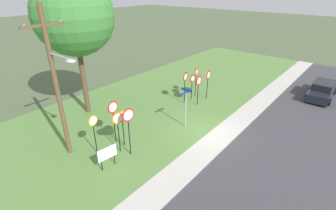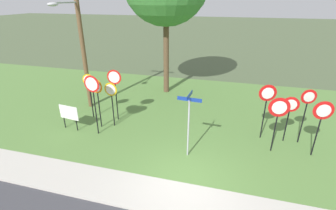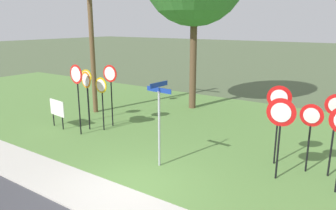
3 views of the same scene
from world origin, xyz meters
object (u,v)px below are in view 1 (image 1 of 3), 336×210
stop_sign_far_center (94,127)px  oak_tree_left (74,16)px  yield_sign_far_left (185,80)px  parked_sedan_distant (322,90)px  street_name_post (186,104)px  notice_board (107,154)px  stop_sign_near_right (113,113)px  yield_sign_far_right (196,76)px  stop_sign_near_left (129,121)px  stop_sign_far_left (118,124)px  yield_sign_center (199,83)px  stop_sign_far_right (123,121)px  utility_pole (57,82)px  yield_sign_near_right (208,78)px  yield_sign_near_left (192,81)px

stop_sign_far_center → oak_tree_left: oak_tree_left is taller
yield_sign_far_left → parked_sedan_distant: 11.98m
street_name_post → notice_board: size_ratio=2.21×
stop_sign_near_right → yield_sign_far_right: bearing=-2.2°
stop_sign_far_center → street_name_post: size_ratio=0.89×
stop_sign_near_left → notice_board: bearing=-177.7°
stop_sign_far_left → yield_sign_center: size_ratio=1.03×
stop_sign_far_right → oak_tree_left: (1.23, 5.51, 5.27)m
stop_sign_far_left → utility_pole: 3.78m
stop_sign_near_right → utility_pole: bearing=152.9°
yield_sign_near_right → yield_sign_center: bearing=178.3°
yield_sign_near_left → yield_sign_near_right: (0.97, -0.90, 0.22)m
yield_sign_center → utility_pole: utility_pole is taller
stop_sign_far_center → yield_sign_far_left: (8.70, 0.13, 0.22)m
notice_board → parked_sedan_distant: bearing=-13.9°
street_name_post → parked_sedan_distant: 13.06m
street_name_post → yield_sign_far_left: bearing=40.6°
yield_sign_far_right → oak_tree_left: (-7.54, 4.76, 5.05)m
stop_sign_near_right → yield_sign_near_right: (9.21, -0.86, -0.19)m
notice_board → parked_sedan_distant: (17.52, -6.77, -0.23)m
yield_sign_near_left → street_name_post: bearing=-148.2°
stop_sign_far_center → stop_sign_far_right: (1.56, -0.59, -0.08)m
yield_sign_far_left → parked_sedan_distant: size_ratio=0.57×
stop_sign_far_right → utility_pole: utility_pole is taller
notice_board → oak_tree_left: bearing=71.1°
yield_sign_center → oak_tree_left: (-6.28, 5.82, 5.09)m
notice_board → stop_sign_far_center: bearing=83.8°
yield_sign_far_left → street_name_post: (-3.03, -2.25, -0.31)m
oak_tree_left → parked_sedan_distant: (14.38, -13.16, -6.33)m
yield_sign_near_left → oak_tree_left: bearing=148.0°
notice_board → yield_sign_near_right: bearing=10.8°
yield_sign_near_right → parked_sedan_distant: bearing=-54.5°
stop_sign_far_right → street_name_post: 4.39m
yield_sign_far_left → yield_sign_far_right: (1.62, 0.02, -0.08)m
street_name_post → oak_tree_left: size_ratio=0.29×
stop_sign_far_left → street_name_post: street_name_post is taller
yield_sign_far_left → notice_board: size_ratio=2.10×
yield_sign_center → parked_sedan_distant: yield_sign_center is taller
street_name_post → parked_sedan_distant: bearing=-24.0°
yield_sign_far_right → utility_pole: 11.59m
stop_sign_far_left → yield_sign_center: stop_sign_far_left is taller
yield_sign_far_left → stop_sign_far_center: bearing=170.8°
stop_sign_far_right → stop_sign_far_center: bearing=161.8°
stop_sign_near_right → utility_pole: size_ratio=0.34×
yield_sign_near_left → yield_sign_far_right: 0.69m
yield_sign_near_left → utility_pole: (-10.65, 1.05, 2.77)m
yield_sign_near_left → street_name_post: (-4.02, -2.22, 0.05)m
stop_sign_far_left → stop_sign_far_right: bearing=37.8°
yield_sign_far_left → stop_sign_far_right: bearing=175.7°
stop_sign_near_left → stop_sign_far_right: 1.13m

